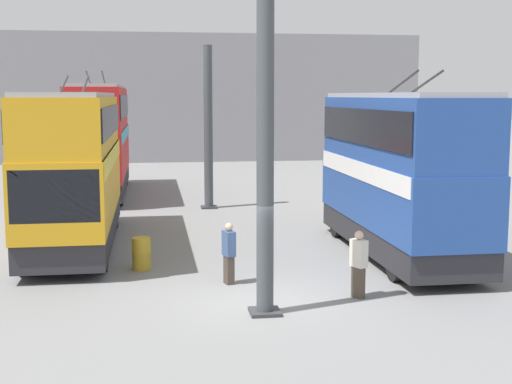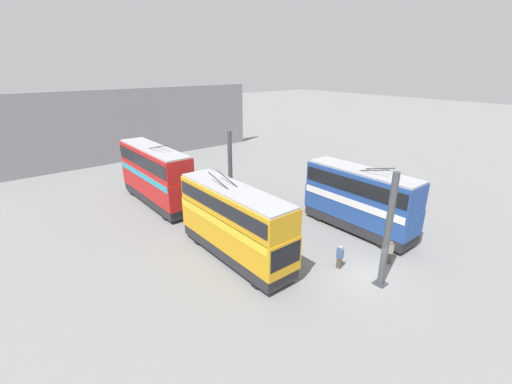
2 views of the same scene
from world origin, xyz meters
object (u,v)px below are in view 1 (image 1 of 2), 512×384
(person_by_left_row, at_px, (359,263))
(person_aisle_foreground, at_px, (229,252))
(bus_left_far, at_px, (398,165))
(bus_right_far, at_px, (100,133))
(oil_drum, at_px, (142,254))
(bus_right_near, at_px, (74,160))

(person_by_left_row, bearing_deg, person_aisle_foreground, 123.04)
(person_by_left_row, distance_m, person_aisle_foreground, 3.48)
(bus_left_far, relative_size, bus_right_far, 0.86)
(person_aisle_foreground, bearing_deg, oil_drum, 123.66)
(person_aisle_foreground, bearing_deg, bus_right_far, 87.68)
(person_aisle_foreground, bearing_deg, bus_right_near, 113.57)
(bus_right_near, xyz_separation_m, person_aisle_foreground, (-5.32, -4.46, -2.01))
(person_aisle_foreground, bearing_deg, person_by_left_row, -46.63)
(bus_right_far, height_order, oil_drum, bus_right_far)
(bus_left_far, bearing_deg, oil_drum, 94.77)
(bus_right_far, distance_m, person_by_left_row, 21.07)
(bus_right_near, relative_size, oil_drum, 10.57)
(bus_left_far, relative_size, bus_right_near, 0.92)
(person_aisle_foreground, relative_size, oil_drum, 1.76)
(bus_left_far, xyz_separation_m, person_by_left_row, (-4.33, 2.51, -1.96))
(bus_right_near, xyz_separation_m, bus_right_far, (12.50, 0.00, 0.23))
(oil_drum, bearing_deg, person_by_left_row, -124.76)
(person_by_left_row, distance_m, oil_drum, 6.47)
(bus_right_far, distance_m, person_aisle_foreground, 18.51)
(person_by_left_row, bearing_deg, bus_left_far, 33.22)
(bus_right_near, bearing_deg, person_aisle_foreground, -140.06)
(bus_left_far, xyz_separation_m, bus_right_far, (15.25, 9.97, 0.25))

